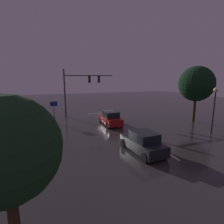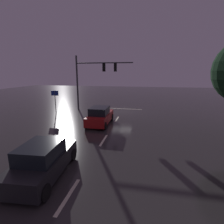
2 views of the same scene
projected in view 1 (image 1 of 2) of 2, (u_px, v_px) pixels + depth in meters
ground_plane at (105, 115)px, 28.52m from camera, size 80.00×80.00×0.00m
traffic_signal_assembly at (80, 85)px, 26.65m from camera, size 7.45×0.47×7.02m
lane_dash_far at (114, 120)px, 24.83m from camera, size 0.16×2.20×0.01m
lane_dash_mid at (134, 132)px, 19.29m from camera, size 0.16×2.20×0.01m
lane_dash_near at (170, 154)px, 13.75m from camera, size 0.16×2.20×0.01m
stop_bar at (103, 113)px, 29.91m from camera, size 5.00×0.16×0.01m
car_approaching at (110, 118)px, 22.31m from camera, size 1.90×4.37×1.70m
car_distant at (143, 143)px, 14.02m from camera, size 2.16×4.47×1.70m
street_lamp_left_kerb at (215, 102)px, 18.01m from camera, size 0.44×0.44×4.81m
route_sign at (54, 107)px, 23.05m from camera, size 0.90×0.11×2.83m
tree_left_near at (196, 84)px, 22.96m from camera, size 4.48×4.48×7.25m
tree_right_near at (6, 150)px, 5.45m from camera, size 3.41×3.41×5.36m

